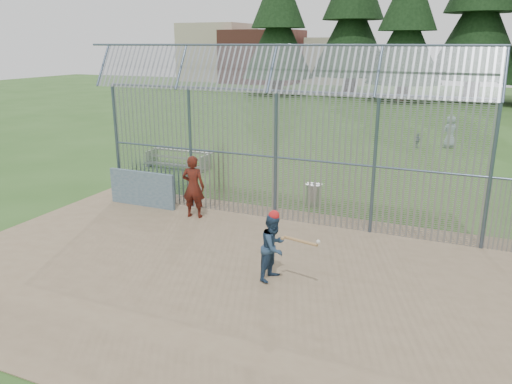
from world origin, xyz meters
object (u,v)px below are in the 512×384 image
at_px(batter, 274,247).
at_px(dugout_wall, 142,189).
at_px(trash_can, 314,194).
at_px(onlooker, 193,187).
at_px(bleacher, 178,159).

bearing_deg(batter, dugout_wall, 72.03).
bearing_deg(trash_can, onlooker, -138.79).
bearing_deg(onlooker, trash_can, -148.00).
distance_m(dugout_wall, bleacher, 5.47).
height_order(batter, trash_can, batter).
xyz_separation_m(batter, onlooker, (-3.92, 3.04, 0.20)).
relative_size(dugout_wall, trash_can, 3.05).
xyz_separation_m(batter, bleacher, (-7.91, 8.49, -0.40)).
height_order(dugout_wall, batter, batter).
relative_size(batter, onlooker, 0.80).
bearing_deg(dugout_wall, batter, -28.62).
bearing_deg(bleacher, dugout_wall, -70.74).
distance_m(onlooker, bleacher, 6.79).
distance_m(batter, bleacher, 11.61).
distance_m(onlooker, trash_can, 4.20).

